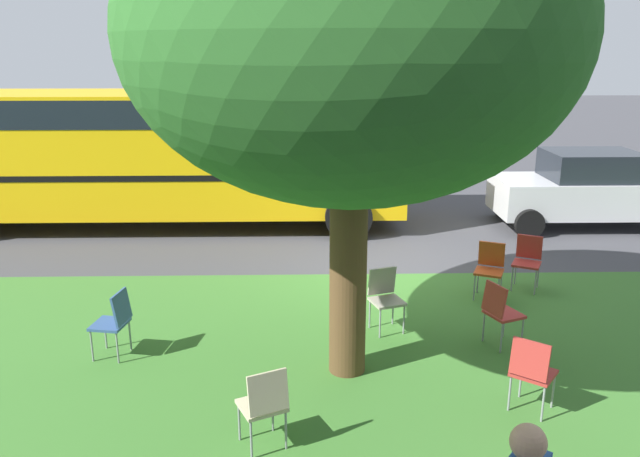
# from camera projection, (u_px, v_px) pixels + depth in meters

# --- Properties ---
(ground) EXTENTS (80.00, 80.00, 0.00)m
(ground) POSITION_uv_depth(u_px,v_px,m) (388.00, 270.00, 11.18)
(ground) COLOR #424247
(grass_verge) EXTENTS (48.00, 6.00, 0.01)m
(grass_verge) POSITION_uv_depth(u_px,v_px,m) (419.00, 355.00, 8.11)
(grass_verge) COLOR #3D752D
(grass_verge) RESTS_ON ground
(street_tree) EXTENTS (4.90, 4.90, 5.75)m
(street_tree) POSITION_uv_depth(u_px,v_px,m) (351.00, 36.00, 6.66)
(street_tree) COLOR brown
(street_tree) RESTS_ON ground
(chair_0) EXTENTS (0.58, 0.59, 0.88)m
(chair_0) POSITION_uv_depth(u_px,v_px,m) (532.00, 369.00, 6.71)
(chair_0) COLOR #B7332D
(chair_0) RESTS_ON ground
(chair_1) EXTENTS (0.55, 0.54, 0.88)m
(chair_1) POSITION_uv_depth(u_px,v_px,m) (500.00, 309.00, 8.23)
(chair_1) COLOR #B7332D
(chair_1) RESTS_ON ground
(chair_2) EXTENTS (0.55, 0.55, 0.88)m
(chair_2) POSITION_uv_depth(u_px,v_px,m) (490.00, 266.00, 9.86)
(chair_2) COLOR #C64C1E
(chair_2) RESTS_ON ground
(chair_3) EXTENTS (0.55, 0.56, 0.88)m
(chair_3) POSITION_uv_depth(u_px,v_px,m) (264.00, 402.00, 6.09)
(chair_3) COLOR beige
(chair_3) RESTS_ON ground
(chair_4) EXTENTS (0.56, 0.56, 0.88)m
(chair_4) POSITION_uv_depth(u_px,v_px,m) (528.00, 258.00, 10.22)
(chair_4) COLOR #B7332D
(chair_4) RESTS_ON ground
(chair_5) EXTENTS (0.49, 0.48, 0.88)m
(chair_5) POSITION_uv_depth(u_px,v_px,m) (115.00, 319.00, 7.95)
(chair_5) COLOR #335184
(chair_5) RESTS_ON ground
(chair_6) EXTENTS (0.53, 0.53, 0.88)m
(chair_6) POSITION_uv_depth(u_px,v_px,m) (385.00, 294.00, 8.73)
(chair_6) COLOR #ADA393
(chair_6) RESTS_ON ground
(parked_car) EXTENTS (3.70, 1.92, 1.65)m
(parked_car) POSITION_uv_depth(u_px,v_px,m) (584.00, 189.00, 13.70)
(parked_car) COLOR silver
(parked_car) RESTS_ON ground
(school_bus) EXTENTS (10.40, 2.80, 2.88)m
(school_bus) POSITION_uv_depth(u_px,v_px,m) (160.00, 145.00, 13.58)
(school_bus) COLOR yellow
(school_bus) RESTS_ON ground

